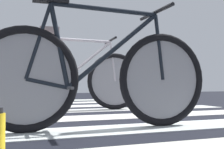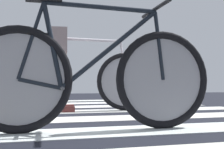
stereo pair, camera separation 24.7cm
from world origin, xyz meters
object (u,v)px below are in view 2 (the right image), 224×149
object	(u,v)px
bicycle_1_of_3	(94,76)
bicycle_2_of_3	(84,79)
cyclist_2_of_3	(58,58)
bicycle_3_of_3	(15,81)

from	to	relation	value
bicycle_1_of_3	bicycle_2_of_3	world-z (taller)	same
cyclist_2_of_3	bicycle_1_of_3	bearing A→B (deg)	-80.05
bicycle_2_of_3	bicycle_1_of_3	bearing A→B (deg)	-91.23
cyclist_2_of_3	bicycle_3_of_3	world-z (taller)	cyclist_2_of_3
bicycle_1_of_3	cyclist_2_of_3	size ratio (longest dim) A/B	1.77
bicycle_2_of_3	cyclist_2_of_3	distance (m)	0.40
cyclist_2_of_3	bicycle_3_of_3	bearing A→B (deg)	112.22
bicycle_1_of_3	bicycle_2_of_3	bearing A→B (deg)	84.26
bicycle_1_of_3	bicycle_3_of_3	world-z (taller)	same
bicycle_2_of_3	cyclist_2_of_3	xyz separation A→B (m)	(-0.31, 0.03, 0.25)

